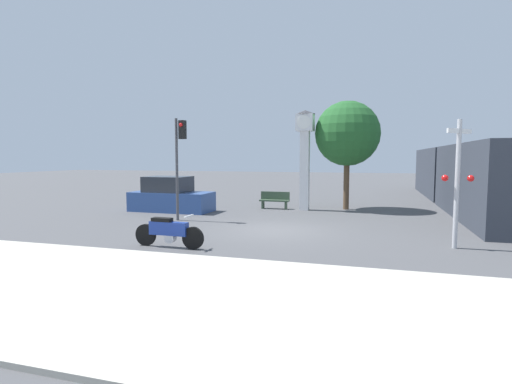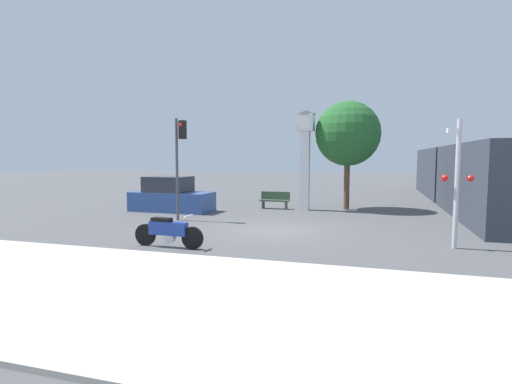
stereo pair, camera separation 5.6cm
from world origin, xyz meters
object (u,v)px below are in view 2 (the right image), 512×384
Objects in this scene: clock_tower at (305,145)px; parked_car at (171,197)px; bench at (275,200)px; traffic_light at (180,151)px; railroad_crossing_signal at (457,179)px; motorcycle at (168,232)px; street_tree at (348,134)px; freight_train at (462,176)px.

parked_car is (-6.57, -2.42, -2.66)m from clock_tower.
bench is 5.53m from parked_car.
traffic_light reaches higher than railroad_crossing_signal.
motorcycle is 0.52× the size of traffic_light.
motorcycle is at bearing -66.71° from traffic_light.
railroad_crossing_signal is 0.68× the size of street_tree.
freight_train is at bearing 31.93° from clock_tower.
parked_car reaches higher than motorcycle.
clock_tower is 9.71m from railroad_crossing_signal.
parked_car is (-4.02, 7.55, 0.25)m from motorcycle.
clock_tower is 2.36m from street_tree.
freight_train is 4.03× the size of street_tree.
motorcycle is 10.08m from bench.
street_tree is at bearing 23.08° from clock_tower.
traffic_light is (-13.13, -10.32, 1.37)m from freight_train.
traffic_light reaches higher than bench.
clock_tower is at bearing 21.44° from parked_car.
traffic_light is at bearing 115.04° from motorcycle.
parked_car is (-1.90, 2.62, -2.32)m from traffic_light.
clock_tower is 3.27× the size of bench.
clock_tower is 0.23× the size of freight_train.
traffic_light is 6.47m from bench.
railroad_crossing_signal reaches higher than freight_train.
clock_tower is 6.88m from traffic_light.
clock_tower is 1.33× the size of railroad_crossing_signal.
bench is at bearing 86.55° from motorcycle.
traffic_light is 3.98m from parked_car.
traffic_light is at bearing -52.93° from parked_car.
traffic_light reaches higher than motorcycle.
traffic_light is (-2.12, 4.93, 2.57)m from motorcycle.
motorcycle is at bearing -164.31° from railroad_crossing_signal.
clock_tower is at bearing 47.21° from traffic_light.
clock_tower reaches higher than railroad_crossing_signal.
clock_tower is at bearing -156.92° from street_tree.
street_tree is (-6.36, -4.38, 2.32)m from freight_train.
railroad_crossing_signal is 10.88m from bench.
bench is at bearing 134.59° from railroad_crossing_signal.
railroad_crossing_signal reaches higher than motorcycle.
clock_tower is 1.23× the size of parked_car.
motorcycle is 1.46× the size of bench.
freight_train is 5.91× the size of railroad_crossing_signal.
street_tree is 9.84m from parked_car.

